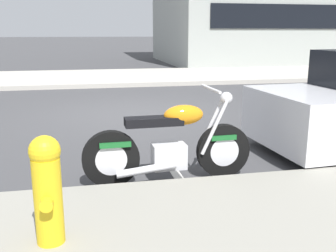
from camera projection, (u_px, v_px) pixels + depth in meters
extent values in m
plane|color=#3D3D3F|center=(138.00, 114.00, 8.69)|extent=(260.00, 260.00, 0.00)
cube|color=silver|center=(173.00, 169.00, 5.20)|extent=(0.12, 2.20, 0.01)
cylinder|color=black|center=(223.00, 151.00, 4.88)|extent=(0.67, 0.13, 0.67)
cylinder|color=silver|center=(223.00, 151.00, 4.88)|extent=(0.37, 0.13, 0.37)
cylinder|color=black|center=(111.00, 159.00, 4.57)|extent=(0.67, 0.13, 0.67)
cylinder|color=silver|center=(111.00, 159.00, 4.57)|extent=(0.37, 0.13, 0.37)
cube|color=silver|center=(169.00, 156.00, 4.73)|extent=(0.41, 0.27, 0.30)
cube|color=black|center=(154.00, 121.00, 4.58)|extent=(0.69, 0.24, 0.10)
ellipsoid|color=orange|center=(184.00, 115.00, 4.65)|extent=(0.49, 0.25, 0.24)
cube|color=#196028|center=(115.00, 143.00, 4.54)|extent=(0.37, 0.19, 0.06)
cube|color=#196028|center=(222.00, 136.00, 4.83)|extent=(0.32, 0.17, 0.06)
cylinder|color=silver|center=(211.00, 125.00, 4.84)|extent=(0.34, 0.05, 0.65)
cylinder|color=silver|center=(214.00, 128.00, 4.71)|extent=(0.34, 0.05, 0.65)
cylinder|color=silver|center=(211.00, 89.00, 4.66)|extent=(0.05, 0.62, 0.04)
sphere|color=silver|center=(226.00, 98.00, 4.73)|extent=(0.15, 0.15, 0.15)
cylinder|color=silver|center=(146.00, 170.00, 4.55)|extent=(0.71, 0.11, 0.16)
cylinder|color=black|center=(286.00, 122.00, 6.51)|extent=(0.63, 0.26, 0.62)
cylinder|color=gold|center=(48.00, 201.00, 3.06)|extent=(0.22, 0.22, 0.70)
sphere|color=gold|center=(45.00, 151.00, 2.96)|extent=(0.24, 0.24, 0.24)
cylinder|color=gold|center=(50.00, 190.00, 3.18)|extent=(0.10, 0.08, 0.10)
cylinder|color=gold|center=(46.00, 205.00, 2.92)|extent=(0.10, 0.08, 0.10)
cube|color=black|center=(317.00, 17.00, 18.63)|extent=(10.52, 0.06, 1.10)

